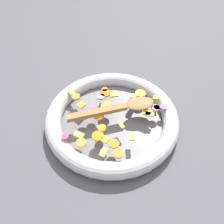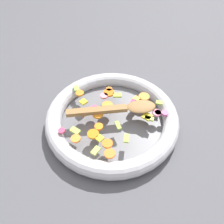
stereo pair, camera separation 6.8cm
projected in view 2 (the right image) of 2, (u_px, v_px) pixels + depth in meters
name	position (u px, v px, depth m)	size (l,w,h in m)	color
ground_plane	(112.00, 122.00, 0.72)	(4.00, 4.00, 0.00)	#4C4C51
skillet	(112.00, 118.00, 0.70)	(0.42, 0.42, 0.05)	slate
chopped_vegetables	(110.00, 113.00, 0.67)	(0.29, 0.33, 0.01)	orange
wooden_spoon	(122.00, 108.00, 0.67)	(0.08, 0.28, 0.01)	olive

